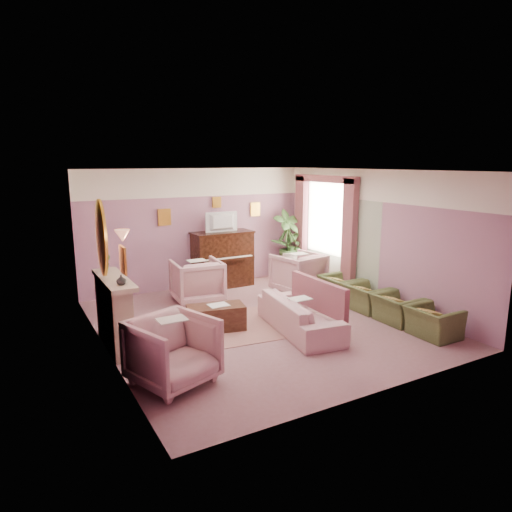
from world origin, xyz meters
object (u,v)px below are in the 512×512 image
sofa (300,308)px  floral_armchair_left (197,279)px  olive_chair_a (433,317)px  coffee_table (216,318)px  floral_armchair_right (298,271)px  olive_chair_c (366,293)px  television (223,221)px  piano (223,260)px  side_table (291,265)px  floral_armchair_front (173,348)px  olive_chair_b (397,304)px  olive_chair_d (340,284)px

sofa → floral_armchair_left: size_ratio=2.02×
sofa → olive_chair_a: sofa is taller
coffee_table → sofa: (1.28, -0.76, 0.19)m
olive_chair_a → coffee_table: bearing=145.6°
floral_armchair_right → olive_chair_c: size_ratio=1.26×
television → olive_chair_c: 3.70m
piano → side_table: (1.83, -0.19, -0.30)m
piano → floral_armchair_right: (1.27, -1.34, -0.14)m
piano → olive_chair_a: piano is taller
floral_armchair_front → olive_chair_a: (4.43, -0.57, -0.16)m
television → floral_armchair_front: (-2.68, -4.09, -1.09)m
floral_armchair_left → piano: bearing=40.9°
olive_chair_c → floral_armchair_left: bearing=141.6°
television → sofa: television is taller
olive_chair_b → olive_chair_c: same height
floral_armchair_left → olive_chair_c: floral_armchair_left is taller
coffee_table → floral_armchair_right: size_ratio=0.98×
piano → olive_chair_d: 2.86m
olive_chair_b → floral_armchair_right: bearing=100.6°
floral_armchair_front → olive_chair_d: (4.43, 1.89, -0.16)m
floral_armchair_right → side_table: size_ratio=1.46×
piano → olive_chair_b: 4.27m
floral_armchair_front → side_table: size_ratio=1.46×
television → sofa: (-0.08, -3.30, -1.18)m
sofa → floral_armchair_front: size_ratio=2.02×
side_table → olive_chair_a: bearing=-91.1°
sofa → floral_armchair_right: floral_armchair_right is taller
sofa → olive_chair_b: (1.82, -0.54, -0.07)m
television → side_table: (1.83, -0.14, -1.25)m
television → olive_chair_c: (1.75, -3.02, -1.25)m
piano → television: 0.95m
piano → olive_chair_c: bearing=-60.3°
olive_chair_a → olive_chair_c: same height
olive_chair_b → piano: bearing=114.2°
floral_armchair_front → olive_chair_d: size_ratio=1.26×
floral_armchair_left → olive_chair_c: (2.76, -2.19, -0.16)m
coffee_table → television: bearing=62.0°
olive_chair_b → olive_chair_d: 1.64m
olive_chair_c → coffee_table: bearing=171.2°
olive_chair_a → olive_chair_b: bearing=90.0°
television → sofa: size_ratio=0.39×
coffee_table → floral_armchair_left: bearing=78.8°
floral_armchair_right → side_table: floral_armchair_right is taller
side_table → piano: bearing=174.2°
olive_chair_b → olive_chair_c: (0.00, 0.82, 0.00)m
side_table → sofa: bearing=-121.1°
sofa → floral_armchair_front: (-2.60, -0.79, 0.09)m
floral_armchair_left → olive_chair_b: floral_armchair_left is taller
coffee_table → side_table: side_table is taller
olive_chair_b → side_table: 3.70m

